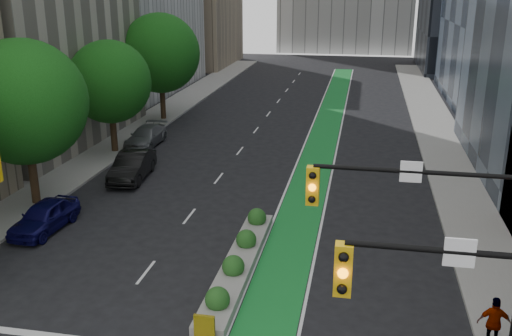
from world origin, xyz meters
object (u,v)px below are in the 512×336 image
at_px(median_planter, 239,261).
at_px(parked_car_left_mid, 132,166).
at_px(pedestrian_far, 494,323).
at_px(parked_car_left_near, 45,216).
at_px(parked_car_left_far, 146,136).

bearing_deg(median_planter, parked_car_left_mid, 131.56).
relative_size(parked_car_left_mid, pedestrian_far, 2.74).
relative_size(parked_car_left_near, pedestrian_far, 2.37).
relative_size(parked_car_left_mid, parked_car_left_far, 1.03).
height_order(median_planter, parked_car_left_near, parked_car_left_near).
bearing_deg(parked_car_left_far, parked_car_left_mid, -74.34).
bearing_deg(median_planter, pedestrian_far, -22.94).
xyz_separation_m(parked_car_left_near, parked_car_left_mid, (1.18, 7.87, 0.09)).
bearing_deg(pedestrian_far, parked_car_left_mid, -36.54).
bearing_deg(median_planter, parked_car_left_far, 122.07).
xyz_separation_m(median_planter, parked_car_left_far, (-10.70, 17.08, 0.32)).
bearing_deg(pedestrian_far, parked_car_left_near, -16.20).
bearing_deg(pedestrian_far, median_planter, -21.98).
height_order(median_planter, pedestrian_far, pedestrian_far).
distance_m(median_planter, parked_car_left_far, 20.15).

